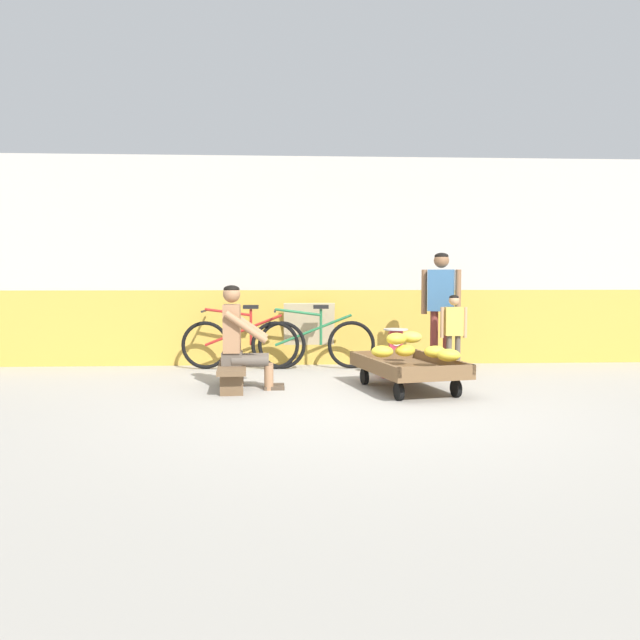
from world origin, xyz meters
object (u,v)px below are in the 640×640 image
at_px(bicycle_near_left, 243,343).
at_px(bicycle_far_left, 313,343).
at_px(vendor_seated, 240,338).
at_px(sign_board, 309,334).
at_px(banana_cart, 408,369).
at_px(low_bench, 232,371).
at_px(plastic_crate, 395,364).
at_px(customer_child, 454,327).
at_px(customer_adult, 441,299).
at_px(weighing_scale, 396,340).

relative_size(bicycle_near_left, bicycle_far_left, 1.00).
relative_size(vendor_seated, sign_board, 1.30).
xyz_separation_m(banana_cart, low_bench, (-1.91, 0.20, -0.04)).
xyz_separation_m(low_bench, sign_board, (0.91, 1.88, 0.23)).
distance_m(vendor_seated, sign_board, 2.06).
height_order(plastic_crate, bicycle_near_left, bicycle_near_left).
xyz_separation_m(bicycle_near_left, bicycle_far_left, (0.93, -0.03, 0.00)).
distance_m(low_bench, bicycle_far_left, 1.80).
bearing_deg(bicycle_far_left, customer_child, -29.89).
bearing_deg(customer_adult, sign_board, 150.12).
xyz_separation_m(plastic_crate, customer_adult, (0.60, 0.17, 0.80)).
bearing_deg(low_bench, bicycle_far_left, 57.75).
distance_m(weighing_scale, customer_adult, 0.80).
height_order(vendor_seated, customer_child, vendor_seated).
relative_size(customer_adult, customer_child, 1.51).
xyz_separation_m(plastic_crate, customer_child, (0.66, -0.21, 0.48)).
xyz_separation_m(low_bench, weighing_scale, (1.94, 0.78, 0.25)).
relative_size(banana_cart, plastic_crate, 4.42).
distance_m(low_bench, customer_child, 2.70).
height_order(low_bench, customer_child, customer_child).
bearing_deg(low_bench, weighing_scale, 21.85).
bearing_deg(bicycle_near_left, vendor_seated, -87.64).
bearing_deg(vendor_seated, customer_child, 12.64).
height_order(low_bench, sign_board, sign_board).
bearing_deg(low_bench, banana_cart, -5.87).
height_order(banana_cart, customer_adult, customer_adult).
xyz_separation_m(low_bench, bicycle_near_left, (0.02, 1.54, 0.15)).
bearing_deg(sign_board, plastic_crate, -47.06).
bearing_deg(customer_child, low_bench, -167.73).
distance_m(plastic_crate, customer_adult, 1.01).
distance_m(banana_cart, sign_board, 2.31).
bearing_deg(vendor_seated, sign_board, 66.28).
distance_m(vendor_seated, plastic_crate, 2.05).
xyz_separation_m(banana_cart, plastic_crate, (0.03, 0.98, -0.09)).
relative_size(banana_cart, customer_adult, 1.04).
bearing_deg(plastic_crate, low_bench, -158.12).
bearing_deg(sign_board, banana_cart, -64.48).
height_order(banana_cart, plastic_crate, banana_cart).
distance_m(vendor_seated, bicycle_near_left, 1.56).
bearing_deg(weighing_scale, bicycle_near_left, 158.26).
relative_size(low_bench, weighing_scale, 3.72).
relative_size(plastic_crate, weighing_scale, 1.20).
height_order(weighing_scale, sign_board, sign_board).
xyz_separation_m(plastic_crate, bicycle_far_left, (-0.99, 0.74, 0.20)).
distance_m(banana_cart, plastic_crate, 0.98).
relative_size(low_bench, customer_child, 1.10).
xyz_separation_m(banana_cart, bicycle_far_left, (-0.95, 1.71, 0.11)).
relative_size(low_bench, plastic_crate, 3.10).
distance_m(weighing_scale, customer_child, 0.72).
bearing_deg(sign_board, customer_child, -37.90).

